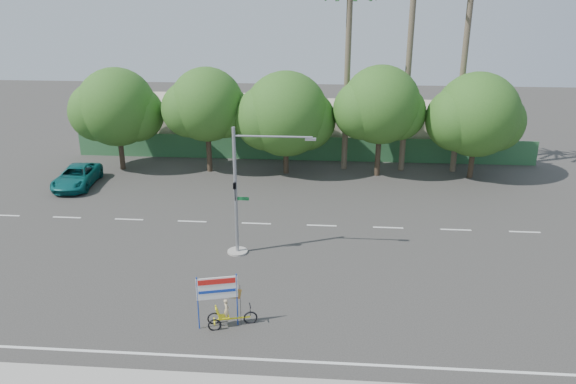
{
  "coord_description": "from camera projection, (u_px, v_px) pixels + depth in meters",
  "views": [
    {
      "loc": [
        2.43,
        -23.28,
        13.69
      ],
      "look_at": [
        0.24,
        4.25,
        3.5
      ],
      "focal_mm": 35.0,
      "sensor_mm": 36.0,
      "label": 1
    }
  ],
  "objects": [
    {
      "name": "tree_left",
      "position": [
        206.0,
        107.0,
        42.3
      ],
      "size": [
        6.66,
        5.6,
        8.07
      ],
      "color": "#473828",
      "rests_on": "ground"
    },
    {
      "name": "building_right",
      "position": [
        394.0,
        128.0,
        49.79
      ],
      "size": [
        14.0,
        8.0,
        3.6
      ],
      "primitive_type": "cube",
      "color": "#BCB195",
      "rests_on": "ground"
    },
    {
      "name": "tree_right",
      "position": [
        380.0,
        108.0,
        41.27
      ],
      "size": [
        6.9,
        5.8,
        8.36
      ],
      "color": "#473828",
      "rests_on": "ground"
    },
    {
      "name": "building_left",
      "position": [
        195.0,
        122.0,
        51.06
      ],
      "size": [
        12.0,
        8.0,
        4.0
      ],
      "primitive_type": "cube",
      "color": "#BCB195",
      "rests_on": "ground"
    },
    {
      "name": "trike_billboard",
      "position": [
        224.0,
        306.0,
        23.66
      ],
      "size": [
        2.47,
        0.95,
        2.49
      ],
      "rotation": [
        0.0,
        0.0,
        0.26
      ],
      "color": "black",
      "rests_on": "ground"
    },
    {
      "name": "palm_short",
      "position": [
        348.0,
        55.0,
        41.6
      ],
      "size": [
        3.73,
        3.79,
        14.45
      ],
      "color": "#70604C",
      "rests_on": "ground"
    },
    {
      "name": "tree_far_left",
      "position": [
        116.0,
        110.0,
        42.93
      ],
      "size": [
        7.14,
        6.0,
        7.96
      ],
      "color": "#473828",
      "rests_on": "ground"
    },
    {
      "name": "tree_center",
      "position": [
        285.0,
        116.0,
        42.06
      ],
      "size": [
        7.62,
        6.4,
        7.85
      ],
      "color": "#473828",
      "rests_on": "ground"
    },
    {
      "name": "pickup_truck",
      "position": [
        77.0,
        177.0,
        40.47
      ],
      "size": [
        2.87,
        5.45,
        1.46
      ],
      "primitive_type": "imported",
      "rotation": [
        0.0,
        0.0,
        0.09
      ],
      "color": "#0D5E5D",
      "rests_on": "ground"
    },
    {
      "name": "tree_far_right",
      "position": [
        476.0,
        117.0,
        40.96
      ],
      "size": [
        7.38,
        6.2,
        7.94
      ],
      "color": "#473828",
      "rests_on": "ground"
    },
    {
      "name": "ground",
      "position": [
        276.0,
        292.0,
        26.69
      ],
      "size": [
        120.0,
        120.0,
        0.0
      ],
      "primitive_type": "plane",
      "color": "#33302D",
      "rests_on": "ground"
    },
    {
      "name": "fence",
      "position": [
        302.0,
        148.0,
        46.46
      ],
      "size": [
        38.0,
        0.08,
        2.0
      ],
      "primitive_type": "cube",
      "color": "#336B3D",
      "rests_on": "ground"
    },
    {
      "name": "palm_mid",
      "position": [
        465.0,
        48.0,
        40.79
      ],
      "size": [
        3.73,
        3.79,
        15.45
      ],
      "color": "#70604C",
      "rests_on": "ground"
    },
    {
      "name": "traffic_signal",
      "position": [
        242.0,
        203.0,
        29.57
      ],
      "size": [
        4.72,
        1.1,
        7.0
      ],
      "color": "gray",
      "rests_on": "ground"
    },
    {
      "name": "palm_tall",
      "position": [
        411.0,
        33.0,
        40.72
      ],
      "size": [
        3.73,
        3.79,
        17.45
      ],
      "color": "#70604C",
      "rests_on": "ground"
    }
  ]
}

